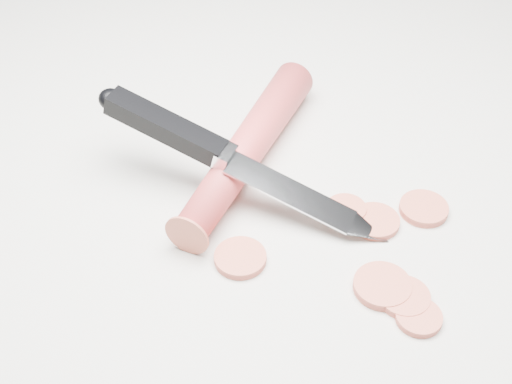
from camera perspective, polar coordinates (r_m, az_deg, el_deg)
ground at (r=0.58m, az=4.22°, el=-0.18°), size 2.40×2.40×0.00m
carrot at (r=0.59m, az=-0.69°, el=3.56°), size 0.19×0.15×0.03m
carrot_slice_0 at (r=0.51m, az=10.07°, el=-7.41°), size 0.04×0.04×0.01m
carrot_slice_1 at (r=0.51m, az=11.76°, el=-8.25°), size 0.04×0.04×0.01m
carrot_slice_2 at (r=0.56m, az=9.51°, el=-2.32°), size 0.04×0.04×0.01m
carrot_slice_3 at (r=0.56m, az=7.20°, el=-1.44°), size 0.03×0.03×0.01m
carrot_slice_4 at (r=0.57m, az=13.27°, el=-1.29°), size 0.04×0.04×0.01m
carrot_slice_5 at (r=0.52m, az=-1.26°, el=-5.29°), size 0.04×0.04×0.01m
carrot_slice_6 at (r=0.50m, az=12.89°, el=-9.74°), size 0.03×0.03×0.01m
kitchen_knife at (r=0.55m, az=-1.19°, el=2.47°), size 0.17×0.21×0.07m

